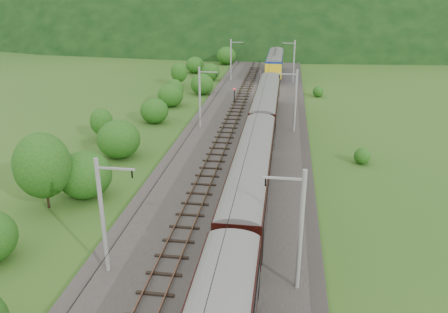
# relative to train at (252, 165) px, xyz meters

# --- Properties ---
(ground) EXTENTS (600.00, 600.00, 0.00)m
(ground) POSITION_rel_train_xyz_m (-2.40, -11.30, -3.73)
(ground) COLOR #2A551A
(ground) RESTS_ON ground
(railbed) EXTENTS (14.00, 220.00, 0.30)m
(railbed) POSITION_rel_train_xyz_m (-2.40, -1.30, -3.58)
(railbed) COLOR #38332D
(railbed) RESTS_ON ground
(track_left) EXTENTS (2.40, 220.00, 0.27)m
(track_left) POSITION_rel_train_xyz_m (-4.80, -1.30, -3.35)
(track_left) COLOR brown
(track_left) RESTS_ON railbed
(track_right) EXTENTS (2.40, 220.00, 0.27)m
(track_right) POSITION_rel_train_xyz_m (0.00, -1.30, -3.35)
(track_right) COLOR brown
(track_right) RESTS_ON railbed
(catenary_left) EXTENTS (2.54, 192.28, 8.00)m
(catenary_left) POSITION_rel_train_xyz_m (-8.52, 20.70, 0.77)
(catenary_left) COLOR gray
(catenary_left) RESTS_ON railbed
(catenary_right) EXTENTS (2.54, 192.28, 8.00)m
(catenary_right) POSITION_rel_train_xyz_m (3.72, 20.70, 0.77)
(catenary_right) COLOR gray
(catenary_right) RESTS_ON railbed
(overhead_wires) EXTENTS (4.83, 198.00, 0.03)m
(overhead_wires) POSITION_rel_train_xyz_m (-2.40, -1.30, 3.37)
(overhead_wires) COLOR black
(overhead_wires) RESTS_ON ground
(mountain_main) EXTENTS (504.00, 360.00, 244.00)m
(mountain_main) POSITION_rel_train_xyz_m (-2.40, 248.70, -3.73)
(mountain_main) COLOR black
(mountain_main) RESTS_ON ground
(mountain_ridge) EXTENTS (336.00, 280.00, 132.00)m
(mountain_ridge) POSITION_rel_train_xyz_m (-122.40, 288.70, -3.73)
(mountain_ridge) COLOR black
(mountain_ridge) RESTS_ON ground
(train) EXTENTS (3.17, 128.35, 5.53)m
(train) POSITION_rel_train_xyz_m (0.00, 0.00, 0.00)
(train) COLOR black
(train) RESTS_ON ground
(hazard_post_near) EXTENTS (0.18, 0.18, 1.65)m
(hazard_post_near) POSITION_rel_train_xyz_m (-2.67, 55.02, -2.60)
(hazard_post_near) COLOR red
(hazard_post_near) RESTS_ON railbed
(hazard_post_far) EXTENTS (0.14, 0.14, 1.33)m
(hazard_post_far) POSITION_rel_train_xyz_m (-2.35, 11.36, -2.76)
(hazard_post_far) COLOR red
(hazard_post_far) RESTS_ON railbed
(signal) EXTENTS (0.26, 0.26, 2.33)m
(signal) POSITION_rel_train_xyz_m (-5.69, 34.54, -2.06)
(signal) COLOR black
(signal) RESTS_ON railbed
(vegetation_left) EXTENTS (11.36, 146.40, 6.78)m
(vegetation_left) POSITION_rel_train_xyz_m (-15.29, 10.69, -1.44)
(vegetation_left) COLOR #174F15
(vegetation_left) RESTS_ON ground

